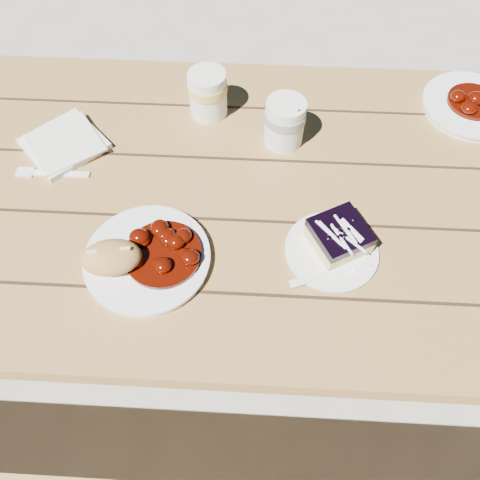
{
  "coord_description": "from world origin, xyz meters",
  "views": [
    {
      "loc": [
        0.08,
        -0.6,
        1.51
      ],
      "look_at": [
        0.06,
        -0.16,
        0.81
      ],
      "focal_mm": 35.0,
      "sensor_mm": 36.0,
      "label": 1
    }
  ],
  "objects_px": {
    "picnic_table": "(219,230)",
    "blueberry_cake": "(339,236)",
    "dessert_plate": "(331,251)",
    "second_cup": "(208,94)",
    "coffee_cup": "(285,123)",
    "second_plate": "(471,106)",
    "main_plate": "(148,259)",
    "bread_roll": "(112,257)"
  },
  "relations": [
    {
      "from": "bread_roll",
      "to": "blueberry_cake",
      "type": "xyz_separation_m",
      "value": [
        0.41,
        0.07,
        -0.01
      ]
    },
    {
      "from": "dessert_plate",
      "to": "second_cup",
      "type": "distance_m",
      "value": 0.45
    },
    {
      "from": "second_plate",
      "to": "dessert_plate",
      "type": "bearing_deg",
      "value": -130.03
    },
    {
      "from": "bread_roll",
      "to": "blueberry_cake",
      "type": "relative_size",
      "value": 0.84
    },
    {
      "from": "coffee_cup",
      "to": "second_cup",
      "type": "bearing_deg",
      "value": 154.64
    },
    {
      "from": "dessert_plate",
      "to": "second_plate",
      "type": "relative_size",
      "value": 0.77
    },
    {
      "from": "main_plate",
      "to": "second_plate",
      "type": "xyz_separation_m",
      "value": [
        0.69,
        0.45,
        0.0
      ]
    },
    {
      "from": "dessert_plate",
      "to": "second_plate",
      "type": "bearing_deg",
      "value": 49.97
    },
    {
      "from": "main_plate",
      "to": "dessert_plate",
      "type": "xyz_separation_m",
      "value": [
        0.34,
        0.04,
        -0.0
      ]
    },
    {
      "from": "blueberry_cake",
      "to": "second_plate",
      "type": "distance_m",
      "value": 0.52
    },
    {
      "from": "dessert_plate",
      "to": "coffee_cup",
      "type": "xyz_separation_m",
      "value": [
        -0.09,
        0.29,
        0.05
      ]
    },
    {
      "from": "picnic_table",
      "to": "bread_roll",
      "type": "height_order",
      "value": "bread_roll"
    },
    {
      "from": "bread_roll",
      "to": "blueberry_cake",
      "type": "distance_m",
      "value": 0.41
    },
    {
      "from": "coffee_cup",
      "to": "second_cup",
      "type": "height_order",
      "value": "same"
    },
    {
      "from": "dessert_plate",
      "to": "second_plate",
      "type": "height_order",
      "value": "second_plate"
    },
    {
      "from": "second_plate",
      "to": "second_cup",
      "type": "bearing_deg",
      "value": -175.97
    },
    {
      "from": "picnic_table",
      "to": "second_cup",
      "type": "xyz_separation_m",
      "value": [
        -0.03,
        0.22,
        0.21
      ]
    },
    {
      "from": "dessert_plate",
      "to": "second_cup",
      "type": "height_order",
      "value": "second_cup"
    },
    {
      "from": "second_cup",
      "to": "dessert_plate",
      "type": "bearing_deg",
      "value": -54.38
    },
    {
      "from": "dessert_plate",
      "to": "blueberry_cake",
      "type": "xyz_separation_m",
      "value": [
        0.01,
        0.02,
        0.03
      ]
    },
    {
      "from": "bread_roll",
      "to": "blueberry_cake",
      "type": "bearing_deg",
      "value": 10.0
    },
    {
      "from": "bread_roll",
      "to": "coffee_cup",
      "type": "bearing_deg",
      "value": 48.4
    },
    {
      "from": "coffee_cup",
      "to": "main_plate",
      "type": "bearing_deg",
      "value": -127.69
    },
    {
      "from": "coffee_cup",
      "to": "second_plate",
      "type": "relative_size",
      "value": 0.48
    },
    {
      "from": "bread_roll",
      "to": "dessert_plate",
      "type": "xyz_separation_m",
      "value": [
        0.4,
        0.06,
        -0.04
      ]
    },
    {
      "from": "second_cup",
      "to": "main_plate",
      "type": "bearing_deg",
      "value": -100.99
    },
    {
      "from": "picnic_table",
      "to": "coffee_cup",
      "type": "height_order",
      "value": "coffee_cup"
    },
    {
      "from": "bread_roll",
      "to": "coffee_cup",
      "type": "xyz_separation_m",
      "value": [
        0.3,
        0.34,
        0.01
      ]
    },
    {
      "from": "second_plate",
      "to": "coffee_cup",
      "type": "bearing_deg",
      "value": -164.16
    },
    {
      "from": "coffee_cup",
      "to": "picnic_table",
      "type": "bearing_deg",
      "value": -134.22
    },
    {
      "from": "picnic_table",
      "to": "blueberry_cake",
      "type": "bearing_deg",
      "value": -28.52
    },
    {
      "from": "main_plate",
      "to": "second_plate",
      "type": "height_order",
      "value": "same"
    },
    {
      "from": "picnic_table",
      "to": "main_plate",
      "type": "distance_m",
      "value": 0.27
    },
    {
      "from": "picnic_table",
      "to": "second_plate",
      "type": "xyz_separation_m",
      "value": [
        0.57,
        0.27,
        0.17
      ]
    },
    {
      "from": "second_plate",
      "to": "second_cup",
      "type": "xyz_separation_m",
      "value": [
        -0.61,
        -0.04,
        0.04
      ]
    },
    {
      "from": "picnic_table",
      "to": "bread_roll",
      "type": "relative_size",
      "value": 18.7
    },
    {
      "from": "picnic_table",
      "to": "dessert_plate",
      "type": "distance_m",
      "value": 0.32
    },
    {
      "from": "blueberry_cake",
      "to": "picnic_table",
      "type": "bearing_deg",
      "value": 123.17
    },
    {
      "from": "picnic_table",
      "to": "bread_roll",
      "type": "xyz_separation_m",
      "value": [
        -0.17,
        -0.2,
        0.21
      ]
    },
    {
      "from": "main_plate",
      "to": "bread_roll",
      "type": "height_order",
      "value": "bread_roll"
    },
    {
      "from": "second_cup",
      "to": "coffee_cup",
      "type": "bearing_deg",
      "value": -25.36
    },
    {
      "from": "bread_roll",
      "to": "second_cup",
      "type": "height_order",
      "value": "second_cup"
    }
  ]
}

